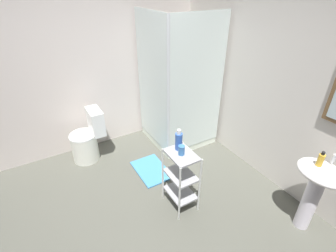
{
  "coord_description": "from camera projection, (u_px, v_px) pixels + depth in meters",
  "views": [
    {
      "loc": [
        1.65,
        -0.62,
        2.3
      ],
      "look_at": [
        -0.26,
        0.5,
        0.98
      ],
      "focal_mm": 26.21,
      "sensor_mm": 36.0,
      "label": 1
    }
  ],
  "objects": [
    {
      "name": "ground_plane",
      "position": [
        141.0,
        226.0,
        2.67
      ],
      "size": [
        4.2,
        4.2,
        0.02
      ],
      "primitive_type": "cube",
      "color": "#505147"
    },
    {
      "name": "pedestal_sink",
      "position": [
        316.0,
        185.0,
        2.39
      ],
      "size": [
        0.46,
        0.37,
        0.81
      ],
      "color": "white",
      "rests_on": "ground_plane"
    },
    {
      "name": "wall_left",
      "position": [
        79.0,
        68.0,
        3.4
      ],
      "size": [
        0.1,
        4.2,
        2.5
      ],
      "primitive_type": "cube",
      "color": "silver",
      "rests_on": "ground_plane"
    },
    {
      "name": "toilet",
      "position": [
        88.0,
        140.0,
        3.55
      ],
      "size": [
        0.37,
        0.49,
        0.76
      ],
      "color": "white",
      "rests_on": "ground_plane"
    },
    {
      "name": "wall_back",
      "position": [
        281.0,
        86.0,
        2.82
      ],
      "size": [
        4.2,
        0.14,
        2.5
      ],
      "color": "silver",
      "rests_on": "ground_plane"
    },
    {
      "name": "shampoo_bottle_blue",
      "position": [
        179.0,
        141.0,
        2.58
      ],
      "size": [
        0.08,
        0.08,
        0.24
      ],
      "color": "#3059B2",
      "rests_on": "storage_cart"
    },
    {
      "name": "shower_stall",
      "position": [
        176.0,
        116.0,
        3.85
      ],
      "size": [
        0.92,
        0.92,
        2.0
      ],
      "color": "white",
      "rests_on": "ground_plane"
    },
    {
      "name": "hand_soap_bottle",
      "position": [
        321.0,
        160.0,
        2.26
      ],
      "size": [
        0.05,
        0.05,
        0.16
      ],
      "color": "gold",
      "rests_on": "pedestal_sink"
    },
    {
      "name": "sink_faucet",
      "position": [
        333.0,
        159.0,
        2.3
      ],
      "size": [
        0.03,
        0.03,
        0.1
      ],
      "primitive_type": "cylinder",
      "color": "silver",
      "rests_on": "pedestal_sink"
    },
    {
      "name": "bath_mat",
      "position": [
        151.0,
        170.0,
        3.45
      ],
      "size": [
        0.6,
        0.4,
        0.02
      ],
      "primitive_type": "cube",
      "color": "teal",
      "rests_on": "ground_plane"
    },
    {
      "name": "storage_cart",
      "position": [
        181.0,
        176.0,
        2.72
      ],
      "size": [
        0.38,
        0.28,
        0.74
      ],
      "color": "silver",
      "rests_on": "ground_plane"
    },
    {
      "name": "rinse_cup",
      "position": [
        181.0,
        150.0,
        2.53
      ],
      "size": [
        0.07,
        0.07,
        0.11
      ],
      "primitive_type": "cylinder",
      "color": "#3870B2",
      "rests_on": "storage_cart"
    }
  ]
}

